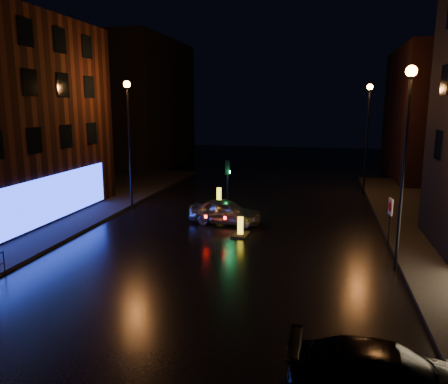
% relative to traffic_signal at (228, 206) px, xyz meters
% --- Properties ---
extents(ground, '(120.00, 120.00, 0.00)m').
position_rel_traffic_signal_xyz_m(ground, '(1.20, -14.00, -0.50)').
color(ground, black).
rests_on(ground, ground).
extents(building_far_left, '(8.00, 16.00, 14.00)m').
position_rel_traffic_signal_xyz_m(building_far_left, '(-14.80, 21.00, 6.50)').
color(building_far_left, black).
rests_on(building_far_left, ground).
extents(building_far_right, '(8.00, 14.00, 12.00)m').
position_rel_traffic_signal_xyz_m(building_far_right, '(16.20, 18.00, 5.50)').
color(building_far_right, black).
rests_on(building_far_right, ground).
extents(street_lamp_lfar, '(0.44, 0.44, 8.37)m').
position_rel_traffic_signal_xyz_m(street_lamp_lfar, '(-6.60, -0.00, 5.06)').
color(street_lamp_lfar, black).
rests_on(street_lamp_lfar, ground).
extents(street_lamp_rnear, '(0.44, 0.44, 8.37)m').
position_rel_traffic_signal_xyz_m(street_lamp_rnear, '(9.00, -8.00, 5.06)').
color(street_lamp_rnear, black).
rests_on(street_lamp_rnear, ground).
extents(street_lamp_rfar, '(0.44, 0.44, 8.37)m').
position_rel_traffic_signal_xyz_m(street_lamp_rfar, '(9.00, 8.00, 5.06)').
color(street_lamp_rfar, black).
rests_on(street_lamp_rfar, ground).
extents(traffic_signal, '(1.40, 2.40, 3.45)m').
position_rel_traffic_signal_xyz_m(traffic_signal, '(0.00, 0.00, 0.00)').
color(traffic_signal, black).
rests_on(traffic_signal, ground).
extents(silver_hatchback, '(4.30, 1.98, 1.43)m').
position_rel_traffic_signal_xyz_m(silver_hatchback, '(0.38, -2.33, 0.21)').
color(silver_hatchback, '#A7AAAF').
rests_on(silver_hatchback, ground).
extents(dark_sedan, '(4.64, 1.92, 1.34)m').
position_rel_traffic_signal_xyz_m(dark_sedan, '(7.48, -16.82, 0.17)').
color(dark_sedan, black).
rests_on(dark_sedan, ground).
extents(bollard_near, '(0.85, 1.21, 1.03)m').
position_rel_traffic_signal_xyz_m(bollard_near, '(1.69, -4.56, -0.28)').
color(bollard_near, black).
rests_on(bollard_near, ground).
extents(bollard_far, '(0.97, 1.31, 1.06)m').
position_rel_traffic_signal_xyz_m(bollard_far, '(-1.30, 3.11, -0.27)').
color(bollard_far, black).
rests_on(bollard_far, ground).
extents(road_sign_right, '(0.14, 0.60, 2.47)m').
position_rel_traffic_signal_xyz_m(road_sign_right, '(9.10, -4.92, 1.35)').
color(road_sign_right, black).
rests_on(road_sign_right, ground).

